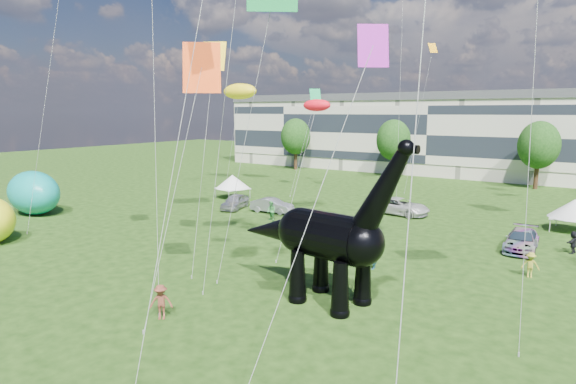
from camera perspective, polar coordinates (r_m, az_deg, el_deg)
The scene contains 15 objects.
ground at distance 25.86m, azimuth -8.90°, elevation -13.64°, with size 220.00×220.00×0.00m, color #16330C.
terrace_row at distance 82.96m, azimuth 17.33°, elevation 6.27°, with size 78.00×11.00×12.00m, color beige.
tree_far_left at distance 84.25m, azimuth 0.91°, elevation 6.94°, with size 5.20×5.20×9.44m.
tree_mid_left at distance 75.82m, azimuth 12.40°, elevation 6.43°, with size 5.20×5.20×9.44m.
tree_mid_right at distance 70.78m, azimuth 27.62°, elevation 5.36°, with size 5.20×5.20×9.44m.
dinosaur_sculpture at distance 25.76m, azimuth 4.17°, elevation -5.43°, with size 11.34×3.52×9.23m.
car_silver at distance 50.70m, azimuth -6.30°, elevation -1.15°, with size 1.81×4.49×1.53m, color silver.
car_grey at distance 48.60m, azimuth -1.88°, elevation -1.61°, with size 1.55×4.45×1.47m, color gray.
car_white at distance 48.96m, azimuth 13.08°, elevation -1.66°, with size 2.73×5.93×1.65m, color silver.
car_dark at distance 39.54m, azimuth 25.95°, elevation -5.16°, with size 2.11×5.20×1.51m, color #595960.
gazebo_near at distance 47.42m, azimuth 30.81°, elevation -1.74°, with size 4.29×4.29×2.79m.
gazebo_left at distance 56.92m, azimuth -6.60°, elevation 1.21°, with size 4.92×4.92×2.76m.
inflatable_teal at distance 53.95m, azimuth -27.92°, elevation -0.07°, with size 6.91×4.32×4.32m, color #0C9B94.
visitors at distance 36.26m, azimuth 12.33°, elevation -5.50°, with size 28.83×39.75×1.84m.
kites at distance 49.14m, azimuth 1.34°, elevation 19.14°, with size 58.36×48.04×28.22m.
Camera 1 is at (16.48, -17.16, 10.13)m, focal length 30.00 mm.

